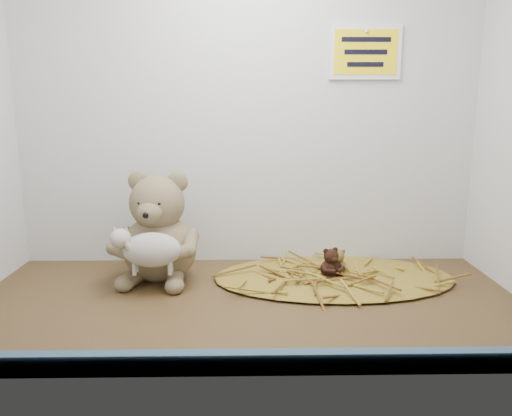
{
  "coord_description": "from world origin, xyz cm",
  "views": [
    {
      "loc": [
        -0.08,
        -101.76,
        42.5
      ],
      "look_at": [
        1.85,
        4.64,
        19.97
      ],
      "focal_mm": 35.0,
      "sensor_mm": 36.0,
      "label": 1
    }
  ],
  "objects_px": {
    "main_teddy": "(159,226)",
    "mini_teddy_brown": "(331,261)",
    "toy_lamb": "(152,250)",
    "mini_teddy_tan": "(338,261)"
  },
  "relations": [
    {
      "from": "toy_lamb",
      "to": "mini_teddy_brown",
      "type": "distance_m",
      "value": 0.43
    },
    {
      "from": "mini_teddy_tan",
      "to": "mini_teddy_brown",
      "type": "height_order",
      "value": "mini_teddy_brown"
    },
    {
      "from": "main_teddy",
      "to": "mini_teddy_tan",
      "type": "distance_m",
      "value": 0.45
    },
    {
      "from": "toy_lamb",
      "to": "main_teddy",
      "type": "bearing_deg",
      "value": 90.0
    },
    {
      "from": "main_teddy",
      "to": "mini_teddy_brown",
      "type": "distance_m",
      "value": 0.42
    },
    {
      "from": "mini_teddy_tan",
      "to": "mini_teddy_brown",
      "type": "xyz_separation_m",
      "value": [
        -0.02,
        -0.02,
        0.0
      ]
    },
    {
      "from": "main_teddy",
      "to": "mini_teddy_brown",
      "type": "relative_size",
      "value": 3.62
    },
    {
      "from": "toy_lamb",
      "to": "mini_teddy_brown",
      "type": "relative_size",
      "value": 2.32
    },
    {
      "from": "main_teddy",
      "to": "mini_teddy_tan",
      "type": "bearing_deg",
      "value": 7.32
    },
    {
      "from": "main_teddy",
      "to": "mini_teddy_brown",
      "type": "height_order",
      "value": "main_teddy"
    }
  ]
}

